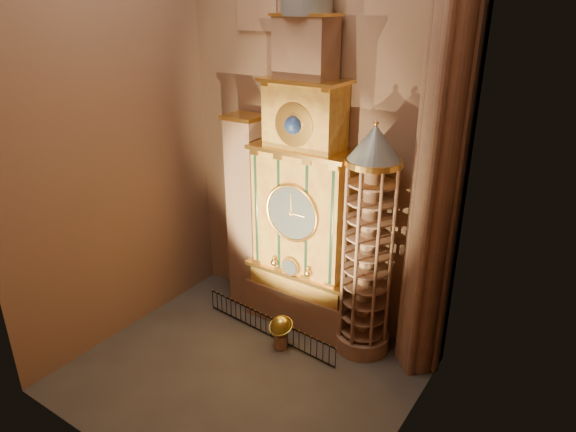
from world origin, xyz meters
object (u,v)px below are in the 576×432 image
Objects in this scene: celestial_globe at (281,329)px; iron_railing at (269,326)px; portrait_tower at (247,214)px; stair_turret at (368,247)px; astronomical_clock at (304,199)px.

celestial_globe reaches higher than iron_railing.
portrait_tower is 0.94× the size of stair_turret.
astronomical_clock reaches higher than celestial_globe.
stair_turret is at bearing -4.30° from astronomical_clock.
iron_railing is at bearing -106.93° from astronomical_clock.
celestial_globe is (0.35, -2.43, -5.67)m from astronomical_clock.
stair_turret is 1.39× the size of iron_railing.
astronomical_clock is 9.96× the size of celestial_globe.
portrait_tower is 1.31× the size of iron_railing.
iron_railing is at bearing -36.89° from portrait_tower.
stair_turret is at bearing 23.56° from iron_railing.
stair_turret is at bearing 34.59° from celestial_globe.
iron_railing is (-0.63, -2.06, -6.10)m from astronomical_clock.
iron_railing is (-4.13, -1.80, -4.69)m from stair_turret.
astronomical_clock is 3.73m from portrait_tower.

